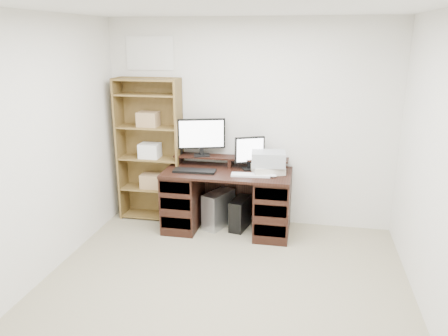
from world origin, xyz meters
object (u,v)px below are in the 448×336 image
(desk, at_px, (227,200))
(monitor_wide, at_px, (201,135))
(monitor_small, at_px, (250,152))
(tower_silver, at_px, (219,209))
(printer, at_px, (268,169))
(tower_black, at_px, (240,214))
(bookshelf, at_px, (150,149))

(desk, xyz_separation_m, monitor_wide, (-0.36, 0.20, 0.74))
(monitor_small, distance_m, tower_silver, 0.83)
(printer, relative_size, tower_black, 0.87)
(tower_black, distance_m, bookshelf, 1.39)
(desk, relative_size, tower_black, 3.67)
(desk, bearing_deg, printer, 2.15)
(monitor_wide, bearing_deg, printer, -29.23)
(tower_black, relative_size, bookshelf, 0.23)
(tower_black, bearing_deg, tower_silver, -171.48)
(printer, relative_size, tower_silver, 0.79)
(monitor_small, height_order, printer, monitor_small)
(desk, distance_m, tower_black, 0.25)
(monitor_small, xyz_separation_m, tower_black, (-0.10, -0.07, -0.77))
(monitor_small, bearing_deg, monitor_wide, 149.41)
(printer, bearing_deg, bookshelf, 153.29)
(monitor_small, relative_size, tower_black, 0.97)
(desk, distance_m, monitor_small, 0.64)
(desk, bearing_deg, bookshelf, 168.33)
(printer, height_order, tower_black, printer)
(monitor_wide, height_order, tower_silver, monitor_wide)
(tower_silver, bearing_deg, monitor_small, 32.24)
(printer, distance_m, tower_black, 0.69)
(tower_silver, xyz_separation_m, tower_black, (0.27, -0.01, -0.03))
(printer, height_order, bookshelf, bookshelf)
(desk, height_order, tower_silver, desk)
(desk, bearing_deg, monitor_small, 28.08)
(monitor_wide, xyz_separation_m, monitor_small, (0.60, -0.07, -0.16))
(monitor_small, bearing_deg, bookshelf, 152.01)
(tower_silver, relative_size, tower_black, 1.10)
(desk, relative_size, monitor_wide, 2.67)
(printer, distance_m, tower_silver, 0.83)
(desk, height_order, printer, printer)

